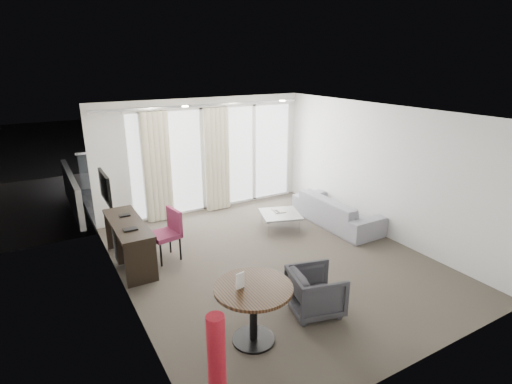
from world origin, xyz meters
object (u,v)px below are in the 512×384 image
tub_armchair (316,291)px  coffee_table (280,221)px  red_lamp (217,378)px  rattan_chair_b (240,167)px  desk (129,243)px  desk_chair (165,236)px  sofa (336,210)px  rattan_chair_a (218,177)px  round_table (253,314)px

tub_armchair → coffee_table: (1.17, 2.68, -0.14)m
red_lamp → rattan_chair_b: red_lamp is taller
desk → desk_chair: bearing=-13.7°
sofa → coffee_table: bearing=72.8°
coffee_table → rattan_chair_b: size_ratio=0.94×
red_lamp → tub_armchair: red_lamp is taller
red_lamp → rattan_chair_a: (3.13, 6.79, -0.29)m
round_table → rattan_chair_a: round_table is taller
round_table → red_lamp: size_ratio=0.74×
desk → desk_chair: size_ratio=1.82×
desk → red_lamp: 3.83m
desk → sofa: size_ratio=0.78×
desk → coffee_table: desk is taller
desk_chair → tub_armchair: size_ratio=1.30×
tub_armchair → sofa: tub_armchair is taller
desk → sofa: bearing=-5.4°
desk_chair → tub_armchair: desk_chair is taller
red_lamp → sofa: (4.37, 3.41, -0.35)m
round_table → sofa: size_ratio=0.46×
coffee_table → sofa: (1.20, -0.37, 0.14)m
round_table → sofa: (3.43, 2.41, -0.08)m
red_lamp → sofa: red_lamp is taller
desk_chair → rattan_chair_a: bearing=41.8°
coffee_table → sofa: 1.27m
coffee_table → rattan_chair_b: rattan_chair_b is taller
rattan_chair_a → rattan_chair_b: (0.97, 0.57, 0.04)m
desk → tub_armchair: size_ratio=2.36×
red_lamp → rattan_chair_a: 7.49m
round_table → coffee_table: size_ratio=1.25×
desk_chair → sofa: bearing=-13.9°
red_lamp → rattan_chair_a: red_lamp is taller
desk → round_table: bearing=-73.0°
round_table → tub_armchair: bearing=5.7°
desk → coffee_table: size_ratio=2.13×
red_lamp → rattan_chair_b: 8.43m
tub_armchair → desk: bearing=49.4°
desk → round_table: size_ratio=1.71×
desk_chair → coffee_table: (2.50, 0.11, -0.28)m
rattan_chair_b → desk_chair: bearing=-130.4°
desk_chair → round_table: bearing=-94.0°
coffee_table → rattan_chair_a: (-0.03, 3.01, 0.20)m
desk_chair → red_lamp: bearing=-110.1°
desk_chair → rattan_chair_a: (2.46, 3.12, -0.08)m
sofa → rattan_chair_b: rattan_chair_b is taller
tub_armchair → sofa: bearing=-31.7°
red_lamp → tub_armchair: bearing=29.0°
sofa → rattan_chair_b: 3.95m
tub_armchair → rattan_chair_a: bearing=2.8°
desk → tub_armchair: 3.32m
tub_armchair → rattan_chair_b: bearing=-4.5°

